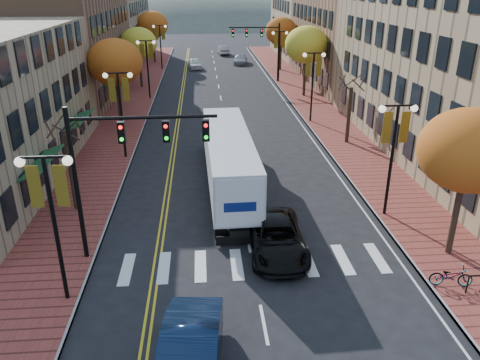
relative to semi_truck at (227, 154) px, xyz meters
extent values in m
plane|color=black|center=(0.62, -10.46, -2.16)|extent=(200.00, 200.00, 0.00)
cube|color=brown|center=(-8.38, 22.04, -2.08)|extent=(4.00, 85.00, 0.15)
cube|color=brown|center=(9.62, 22.04, -2.08)|extent=(4.00, 85.00, 0.15)
cube|color=brown|center=(-16.38, 25.54, 3.34)|extent=(12.00, 24.00, 11.00)
cube|color=#9E8966|center=(-16.38, 50.54, 2.59)|extent=(12.00, 26.00, 9.50)
cube|color=brown|center=(19.12, 31.54, 2.84)|extent=(15.00, 24.00, 10.00)
cube|color=#9E8966|center=(19.12, 53.54, 3.34)|extent=(15.00, 20.00, 11.00)
cylinder|color=#382619|center=(-8.38, -2.46, 0.09)|extent=(0.28, 0.28, 4.20)
cylinder|color=#382619|center=(-8.38, 13.54, 0.44)|extent=(0.28, 0.28, 4.90)
ellipsoid|color=#C24A16|center=(-8.38, 13.54, 3.30)|extent=(4.48, 4.48, 3.81)
cylinder|color=#382619|center=(-8.38, 29.54, 0.27)|extent=(0.28, 0.28, 4.55)
ellipsoid|color=yellow|center=(-8.38, 29.54, 2.91)|extent=(4.16, 4.16, 3.54)
cylinder|color=#382619|center=(-8.38, 47.54, 0.51)|extent=(0.28, 0.28, 5.04)
ellipsoid|color=#C24A16|center=(-8.38, 47.54, 3.46)|extent=(4.61, 4.61, 3.92)
cylinder|color=#382619|center=(9.62, -8.46, 0.27)|extent=(0.28, 0.28, 4.55)
ellipsoid|color=#C24A16|center=(9.62, -8.46, 2.91)|extent=(4.16, 4.16, 3.54)
cylinder|color=#382619|center=(9.62, 7.54, 0.09)|extent=(0.28, 0.28, 4.20)
cylinder|color=#382619|center=(9.62, 23.54, 0.44)|extent=(0.28, 0.28, 4.90)
ellipsoid|color=yellow|center=(9.62, 23.54, 3.30)|extent=(4.48, 4.48, 3.81)
cylinder|color=#382619|center=(9.62, 39.54, 0.37)|extent=(0.28, 0.28, 4.76)
ellipsoid|color=#C24A16|center=(9.62, 39.54, 3.15)|extent=(4.35, 4.35, 3.70)
cylinder|color=black|center=(-6.88, -10.46, 0.84)|extent=(0.16, 0.16, 6.00)
cylinder|color=black|center=(-6.88, -10.46, 3.84)|extent=(1.60, 0.10, 0.10)
sphere|color=#FFF2CC|center=(-7.68, -10.46, 3.69)|extent=(0.36, 0.36, 0.36)
sphere|color=#FFF2CC|center=(-6.08, -10.46, 3.69)|extent=(0.36, 0.36, 0.36)
cube|color=gold|center=(-7.33, -10.46, 2.74)|extent=(0.45, 0.03, 1.60)
cube|color=gold|center=(-6.43, -10.46, 2.74)|extent=(0.45, 0.03, 1.60)
cylinder|color=black|center=(-6.88, 5.54, 0.84)|extent=(0.16, 0.16, 6.00)
cylinder|color=black|center=(-6.88, 5.54, 3.84)|extent=(1.60, 0.10, 0.10)
sphere|color=#FFF2CC|center=(-7.68, 5.54, 3.69)|extent=(0.36, 0.36, 0.36)
sphere|color=#FFF2CC|center=(-6.08, 5.54, 3.69)|extent=(0.36, 0.36, 0.36)
cube|color=gold|center=(-7.33, 5.54, 2.74)|extent=(0.45, 0.03, 1.60)
cube|color=gold|center=(-6.43, 5.54, 2.74)|extent=(0.45, 0.03, 1.60)
cylinder|color=black|center=(-6.88, 23.54, 0.84)|extent=(0.16, 0.16, 6.00)
cylinder|color=black|center=(-6.88, 23.54, 3.84)|extent=(1.60, 0.10, 0.10)
sphere|color=#FFF2CC|center=(-7.68, 23.54, 3.69)|extent=(0.36, 0.36, 0.36)
sphere|color=#FFF2CC|center=(-6.08, 23.54, 3.69)|extent=(0.36, 0.36, 0.36)
cube|color=gold|center=(-7.33, 23.54, 2.74)|extent=(0.45, 0.03, 1.60)
cube|color=gold|center=(-6.43, 23.54, 2.74)|extent=(0.45, 0.03, 1.60)
cylinder|color=black|center=(-6.88, 41.54, 0.84)|extent=(0.16, 0.16, 6.00)
cylinder|color=black|center=(-6.88, 41.54, 3.84)|extent=(1.60, 0.10, 0.10)
sphere|color=#FFF2CC|center=(-7.68, 41.54, 3.69)|extent=(0.36, 0.36, 0.36)
sphere|color=#FFF2CC|center=(-6.08, 41.54, 3.69)|extent=(0.36, 0.36, 0.36)
cube|color=gold|center=(-7.33, 41.54, 2.74)|extent=(0.45, 0.03, 1.60)
cube|color=gold|center=(-6.43, 41.54, 2.74)|extent=(0.45, 0.03, 1.60)
cylinder|color=black|center=(8.12, -4.46, 0.84)|extent=(0.16, 0.16, 6.00)
cylinder|color=black|center=(8.12, -4.46, 3.84)|extent=(1.60, 0.10, 0.10)
sphere|color=#FFF2CC|center=(7.32, -4.46, 3.69)|extent=(0.36, 0.36, 0.36)
sphere|color=#FFF2CC|center=(8.92, -4.46, 3.69)|extent=(0.36, 0.36, 0.36)
cube|color=gold|center=(7.67, -4.46, 2.74)|extent=(0.45, 0.03, 1.60)
cube|color=gold|center=(8.57, -4.46, 2.74)|extent=(0.45, 0.03, 1.60)
cylinder|color=black|center=(8.12, 13.54, 0.84)|extent=(0.16, 0.16, 6.00)
cylinder|color=black|center=(8.12, 13.54, 3.84)|extent=(1.60, 0.10, 0.10)
sphere|color=#FFF2CC|center=(7.32, 13.54, 3.69)|extent=(0.36, 0.36, 0.36)
sphere|color=#FFF2CC|center=(8.92, 13.54, 3.69)|extent=(0.36, 0.36, 0.36)
cube|color=gold|center=(7.67, 13.54, 2.74)|extent=(0.45, 0.03, 1.60)
cube|color=gold|center=(8.57, 13.54, 2.74)|extent=(0.45, 0.03, 1.60)
cylinder|color=black|center=(8.12, 31.54, 0.84)|extent=(0.16, 0.16, 6.00)
cylinder|color=black|center=(8.12, 31.54, 3.84)|extent=(1.60, 0.10, 0.10)
sphere|color=#FFF2CC|center=(7.32, 31.54, 3.69)|extent=(0.36, 0.36, 0.36)
sphere|color=#FFF2CC|center=(8.92, 31.54, 3.69)|extent=(0.36, 0.36, 0.36)
cube|color=gold|center=(7.67, 31.54, 2.74)|extent=(0.45, 0.03, 1.60)
cube|color=gold|center=(8.57, 31.54, 2.74)|extent=(0.45, 0.03, 1.60)
cylinder|color=black|center=(-6.78, -7.46, 1.34)|extent=(0.20, 0.20, 7.00)
cylinder|color=black|center=(-3.78, -7.46, 4.34)|extent=(6.00, 0.14, 0.14)
cube|color=black|center=(-4.68, -7.46, 3.74)|extent=(0.30, 0.25, 0.90)
sphere|color=#FF0C0C|center=(-4.68, -7.60, 3.99)|extent=(0.16, 0.16, 0.16)
cube|color=black|center=(-2.88, -7.46, 3.74)|extent=(0.30, 0.25, 0.90)
sphere|color=#FF0C0C|center=(-2.88, -7.60, 3.99)|extent=(0.16, 0.16, 0.16)
cube|color=black|center=(-1.26, -7.46, 3.74)|extent=(0.30, 0.25, 0.90)
sphere|color=#FF0C0C|center=(-1.26, -7.60, 3.99)|extent=(0.16, 0.16, 0.16)
cylinder|color=black|center=(8.02, 31.54, 1.34)|extent=(0.20, 0.20, 7.00)
cylinder|color=black|center=(5.02, 31.54, 4.34)|extent=(6.00, 0.14, 0.14)
cube|color=black|center=(5.92, 31.54, 3.74)|extent=(0.30, 0.25, 0.90)
sphere|color=#FF0C0C|center=(5.92, 31.40, 3.99)|extent=(0.16, 0.16, 0.16)
cube|color=black|center=(4.12, 31.54, 3.74)|extent=(0.30, 0.25, 0.90)
sphere|color=#FF0C0C|center=(4.12, 31.40, 3.99)|extent=(0.16, 0.16, 0.16)
cube|color=black|center=(2.50, 31.54, 3.74)|extent=(0.30, 0.25, 0.90)
sphere|color=#FF0C0C|center=(2.50, 31.40, 3.99)|extent=(0.16, 0.16, 0.16)
cube|color=black|center=(0.03, -1.18, -1.37)|extent=(1.21, 12.02, 0.32)
cube|color=silver|center=(0.03, -1.18, 0.24)|extent=(2.69, 12.05, 2.58)
cube|color=black|center=(-0.15, 6.20, -0.63)|extent=(2.37, 2.82, 2.31)
cylinder|color=black|center=(-0.82, -6.00, -1.70)|extent=(0.35, 0.93, 0.92)
cylinder|color=black|center=(1.11, -5.96, -1.70)|extent=(0.35, 0.93, 0.92)
cylinder|color=black|center=(-0.85, -4.90, -1.70)|extent=(0.35, 0.93, 0.92)
cylinder|color=black|center=(1.09, -4.85, -1.70)|extent=(0.35, 0.93, 0.92)
cylinder|color=black|center=(-1.09, 5.07, -1.70)|extent=(0.35, 0.93, 0.92)
cylinder|color=black|center=(0.85, 5.12, -1.70)|extent=(0.35, 0.93, 0.92)
cylinder|color=black|center=(-1.14, 7.10, -1.70)|extent=(0.35, 0.93, 0.92)
cylinder|color=black|center=(0.80, 7.15, -1.70)|extent=(0.35, 0.93, 0.92)
imported|color=#0D1A34|center=(-2.01, -14.82, -1.30)|extent=(2.33, 5.38, 1.72)
imported|color=black|center=(1.83, -7.54, -1.41)|extent=(2.58, 5.42, 1.49)
imported|color=white|center=(-2.27, 42.00, -1.43)|extent=(2.18, 4.44, 1.46)
imported|color=#95959B|center=(4.60, 45.84, -1.46)|extent=(2.57, 5.01, 1.39)
imported|color=#93939A|center=(2.46, 55.69, -1.41)|extent=(1.92, 4.63, 1.49)
imported|color=gray|center=(8.42, -10.93, -1.56)|extent=(1.78, 0.88, 0.90)
camera|label=1|loc=(-1.36, -25.99, 9.40)|focal=35.00mm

